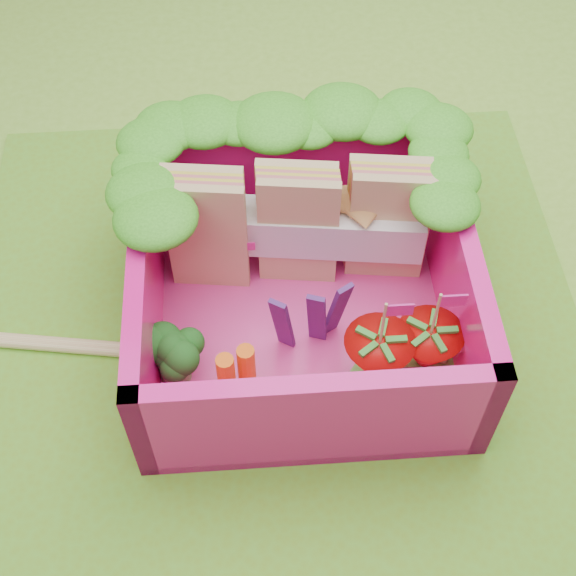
# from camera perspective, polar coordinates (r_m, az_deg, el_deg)

# --- Properties ---
(ground) EXTENTS (14.00, 14.00, 0.00)m
(ground) POSITION_cam_1_polar(r_m,az_deg,el_deg) (3.41, -0.91, -3.27)
(ground) COLOR #81B833
(ground) RESTS_ON ground
(placemat) EXTENTS (2.60, 2.60, 0.03)m
(placemat) POSITION_cam_1_polar(r_m,az_deg,el_deg) (3.40, -0.91, -3.13)
(placemat) COLOR #6EAA26
(placemat) RESTS_ON ground
(bento_floor) EXTENTS (1.30, 1.30, 0.05)m
(bento_floor) POSITION_cam_1_polar(r_m,az_deg,el_deg) (3.39, 0.95, -2.23)
(bento_floor) COLOR #E63A93
(bento_floor) RESTS_ON placemat
(bento_box) EXTENTS (1.30, 1.30, 0.55)m
(bento_box) POSITION_cam_1_polar(r_m,az_deg,el_deg) (3.18, 1.00, 0.33)
(bento_box) COLOR #FF158B
(bento_box) RESTS_ON placemat
(lettuce_ruffle) EXTENTS (1.43, 0.77, 0.11)m
(lettuce_ruffle) POSITION_cam_1_polar(r_m,az_deg,el_deg) (3.25, 0.43, 10.45)
(lettuce_ruffle) COLOR #36911A
(lettuce_ruffle) RESTS_ON bento_box
(sandwich_stack) EXTENTS (1.08, 0.30, 0.58)m
(sandwich_stack) POSITION_cam_1_polar(r_m,az_deg,el_deg) (3.31, 0.76, 4.56)
(sandwich_stack) COLOR tan
(sandwich_stack) RESTS_ON bento_floor
(broccoli) EXTENTS (0.31, 0.31, 0.25)m
(broccoli) POSITION_cam_1_polar(r_m,az_deg,el_deg) (3.09, -8.27, -4.62)
(broccoli) COLOR #549045
(broccoli) RESTS_ON bento_floor
(carrot_sticks) EXTENTS (0.15, 0.13, 0.27)m
(carrot_sticks) POSITION_cam_1_polar(r_m,az_deg,el_deg) (3.07, -3.72, -6.08)
(carrot_sticks) COLOR orange
(carrot_sticks) RESTS_ON bento_floor
(purple_wedges) EXTENTS (0.29, 0.11, 0.38)m
(purple_wedges) POSITION_cam_1_polar(r_m,az_deg,el_deg) (3.13, 1.73, -2.09)
(purple_wedges) COLOR #421B5E
(purple_wedges) RESTS_ON bento_floor
(strawberry_left) EXTENTS (0.27, 0.27, 0.51)m
(strawberry_left) POSITION_cam_1_polar(r_m,az_deg,el_deg) (3.10, 6.34, -5.12)
(strawberry_left) COLOR #BD0B0C
(strawberry_left) RESTS_ON bento_floor
(strawberry_right) EXTENTS (0.26, 0.26, 0.50)m
(strawberry_right) POSITION_cam_1_polar(r_m,az_deg,el_deg) (3.16, 9.84, -4.36)
(strawberry_right) COLOR #BD0B0C
(strawberry_right) RESTS_ON bento_floor
(snap_peas) EXTENTS (0.61, 0.30, 0.05)m
(snap_peas) POSITION_cam_1_polar(r_m,az_deg,el_deg) (3.21, 7.48, -6.06)
(snap_peas) COLOR green
(snap_peas) RESTS_ON bento_floor
(chopsticks) EXTENTS (2.11, 0.40, 0.04)m
(chopsticks) POSITION_cam_1_polar(r_m,az_deg,el_deg) (3.46, -16.20, -3.86)
(chopsticks) COLOR #DAAF77
(chopsticks) RESTS_ON placemat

